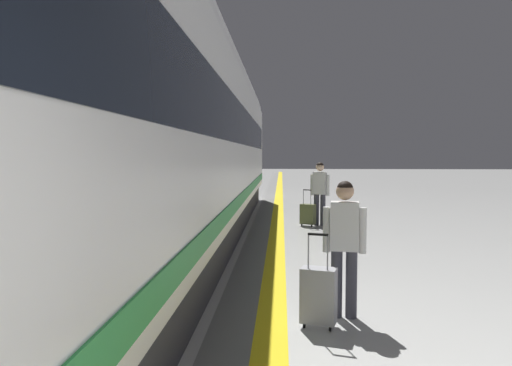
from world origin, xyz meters
name	(u,v)px	position (x,y,z in m)	size (l,w,h in m)	color
safety_line_strip	(276,240)	(-1.01, 10.00, 0.00)	(0.36, 80.00, 0.01)	yellow
tactile_edge_band	(260,240)	(-1.37, 10.00, 0.00)	(0.67, 80.00, 0.01)	slate
high_speed_train	(114,110)	(-3.17, 5.98, 2.50)	(2.94, 28.48, 4.97)	#38383D
passenger_near	(344,239)	(-0.18, 5.11, 0.93)	(0.50, 0.23, 1.60)	#383842
suitcase_near	(319,295)	(-0.50, 4.76, 0.36)	(0.43, 0.32, 1.05)	#9E9EA3
passenger_mid	(320,189)	(0.11, 12.22, 0.98)	(0.49, 0.31, 1.69)	#383842
suitcase_mid	(308,214)	(-0.21, 12.07, 0.32)	(0.44, 0.37, 0.98)	#596038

